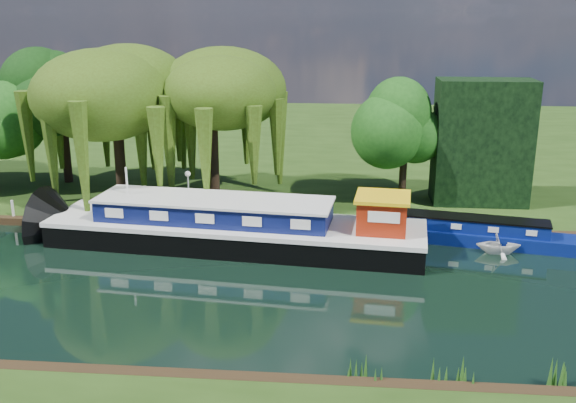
{
  "coord_description": "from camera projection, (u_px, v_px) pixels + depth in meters",
  "views": [
    {
      "loc": [
        10.09,
        -27.51,
        12.56
      ],
      "look_at": [
        7.24,
        5.11,
        2.8
      ],
      "focal_mm": 40.0,
      "sensor_mm": 36.0,
      "label": 1
    }
  ],
  "objects": [
    {
      "name": "dutch_barge",
      "position": [
        238.0,
        227.0,
        35.35
      ],
      "size": [
        21.15,
        6.81,
        4.39
      ],
      "rotation": [
        0.0,
        0.0,
        -0.1
      ],
      "color": "black",
      "rests_on": "ground"
    },
    {
      "name": "willow_right",
      "position": [
        211.0,
        101.0,
        40.71
      ],
      "size": [
        7.42,
        7.42,
        9.03
      ],
      "color": "black",
      "rests_on": "far_bank"
    },
    {
      "name": "narrowboat",
      "position": [
        474.0,
        233.0,
        35.97
      ],
      "size": [
        11.37,
        4.02,
        1.64
      ],
      "rotation": [
        0.0,
        0.0,
        -0.2
      ],
      "color": "navy",
      "rests_on": "ground"
    },
    {
      "name": "mooring_posts",
      "position": [
        164.0,
        212.0,
        38.48
      ],
      "size": [
        19.16,
        0.16,
        1.0
      ],
      "color": "silver",
      "rests_on": "far_bank"
    },
    {
      "name": "white_cruiser",
      "position": [
        498.0,
        253.0,
        34.59
      ],
      "size": [
        2.35,
        2.03,
        1.24
      ],
      "primitive_type": "imported",
      "rotation": [
        0.0,
        0.0,
        1.57
      ],
      "color": "silver",
      "rests_on": "ground"
    },
    {
      "name": "reeds_near",
      "position": [
        247.0,
        364.0,
        22.73
      ],
      "size": [
        33.7,
        1.5,
        1.1
      ],
      "color": "#184E15",
      "rests_on": "ground"
    },
    {
      "name": "far_bank",
      "position": [
        240.0,
        141.0,
        63.09
      ],
      "size": [
        120.0,
        52.0,
        0.45
      ],
      "primitive_type": "cube",
      "color": "#1E390F",
      "rests_on": "ground"
    },
    {
      "name": "willow_left",
      "position": [
        115.0,
        94.0,
        40.97
      ],
      "size": [
        8.01,
        8.01,
        9.6
      ],
      "color": "black",
      "rests_on": "far_bank"
    },
    {
      "name": "tree_far_mid",
      "position": [
        61.0,
        99.0,
        45.59
      ],
      "size": [
        5.4,
        5.4,
        8.84
      ],
      "color": "black",
      "rests_on": "far_bank"
    },
    {
      "name": "conifer_hedge",
      "position": [
        482.0,
        142.0,
        41.2
      ],
      "size": [
        6.0,
        3.0,
        8.0
      ],
      "primitive_type": "cube",
      "color": "black",
      "rests_on": "far_bank"
    },
    {
      "name": "lamppost",
      "position": [
        188.0,
        180.0,
        39.98
      ],
      "size": [
        0.36,
        0.36,
        2.56
      ],
      "color": "silver",
      "rests_on": "far_bank"
    },
    {
      "name": "tree_far_right",
      "position": [
        405.0,
        129.0,
        41.22
      ],
      "size": [
        4.25,
        4.25,
        6.95
      ],
      "color": "black",
      "rests_on": "far_bank"
    },
    {
      "name": "ground",
      "position": [
        128.0,
        284.0,
        30.69
      ],
      "size": [
        120.0,
        120.0,
        0.0
      ],
      "primitive_type": "plane",
      "color": "black"
    }
  ]
}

